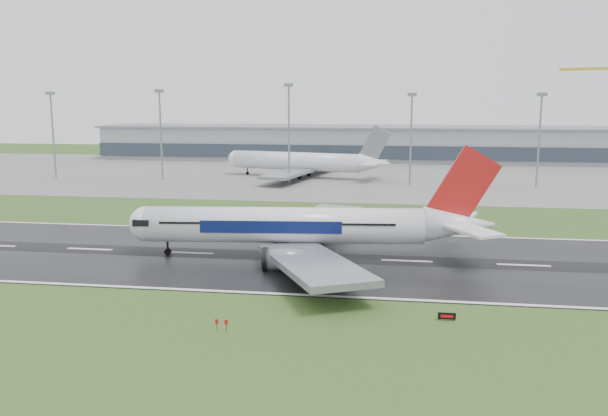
# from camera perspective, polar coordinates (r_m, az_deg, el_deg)

# --- Properties ---
(ground) EXTENTS (520.00, 520.00, 0.00)m
(ground) POSITION_cam_1_polar(r_m,az_deg,el_deg) (112.89, -0.77, -4.56)
(ground) COLOR #2F4B1B
(ground) RESTS_ON ground
(runway) EXTENTS (400.00, 45.00, 0.10)m
(runway) POSITION_cam_1_polar(r_m,az_deg,el_deg) (112.87, -0.77, -4.54)
(runway) COLOR black
(runway) RESTS_ON ground
(apron) EXTENTS (400.00, 130.00, 0.08)m
(apron) POSITION_cam_1_polar(r_m,az_deg,el_deg) (235.22, 4.04, 3.10)
(apron) COLOR slate
(apron) RESTS_ON ground
(terminal) EXTENTS (240.00, 36.00, 15.00)m
(terminal) POSITION_cam_1_polar(r_m,az_deg,el_deg) (294.11, 4.94, 5.94)
(terminal) COLOR gray
(terminal) RESTS_ON ground
(main_airliner) EXTENTS (72.02, 69.20, 19.51)m
(main_airliner) POSITION_cam_1_polar(r_m,az_deg,el_deg) (111.14, 0.54, 0.41)
(main_airliner) COLOR white
(main_airliner) RESTS_ON runway
(parked_airliner) EXTENTS (75.31, 72.00, 18.67)m
(parked_airliner) POSITION_cam_1_polar(r_m,az_deg,el_deg) (225.23, -0.12, 5.21)
(parked_airliner) COLOR silver
(parked_airliner) RESTS_ON apron
(runway_sign) EXTENTS (2.26, 1.00, 1.04)m
(runway_sign) POSITION_cam_1_polar(r_m,az_deg,el_deg) (83.73, 13.04, -9.73)
(runway_sign) COLOR black
(runway_sign) RESTS_ON ground
(floodmast_0) EXTENTS (0.64, 0.64, 29.75)m
(floodmast_0) POSITION_cam_1_polar(r_m,az_deg,el_deg) (241.22, -22.14, 6.10)
(floodmast_0) COLOR gray
(floodmast_0) RESTS_ON ground
(floodmast_1) EXTENTS (0.64, 0.64, 30.52)m
(floodmast_1) POSITION_cam_1_polar(r_m,az_deg,el_deg) (223.48, -13.06, 6.42)
(floodmast_1) COLOR gray
(floodmast_1) RESTS_ON ground
(floodmast_2) EXTENTS (0.64, 0.64, 32.38)m
(floodmast_2) POSITION_cam_1_polar(r_m,az_deg,el_deg) (211.22, -1.40, 6.73)
(floodmast_2) COLOR gray
(floodmast_2) RESTS_ON ground
(floodmast_3) EXTENTS (0.64, 0.64, 29.20)m
(floodmast_3) POSITION_cam_1_polar(r_m,az_deg,el_deg) (208.39, 9.83, 6.10)
(floodmast_3) COLOR gray
(floodmast_3) RESTS_ON ground
(floodmast_4) EXTENTS (0.64, 0.64, 29.18)m
(floodmast_4) POSITION_cam_1_polar(r_m,az_deg,el_deg) (213.36, 20.86, 5.68)
(floodmast_4) COLOR gray
(floodmast_4) RESTS_ON ground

